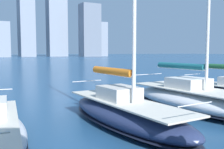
{
  "coord_description": "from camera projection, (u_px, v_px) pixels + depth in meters",
  "views": [
    {
      "loc": [
        5.34,
        2.52,
        3.14
      ],
      "look_at": [
        -0.03,
        -6.86,
        2.2
      ],
      "focal_mm": 42.0,
      "sensor_mm": 36.0,
      "label": 1
    }
  ],
  "objects": [
    {
      "name": "sailboat_orange",
      "position": [
        125.0,
        111.0,
        10.92
      ],
      "size": [
        2.47,
        8.05,
        11.42
      ],
      "color": "navy",
      "rests_on": "ground"
    },
    {
      "name": "sailboat_teal",
      "position": [
        195.0,
        98.0,
        13.87
      ],
      "size": [
        3.12,
        8.83,
        11.19
      ],
      "color": "white",
      "rests_on": "ground"
    }
  ]
}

